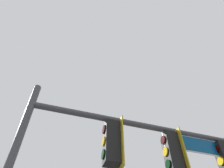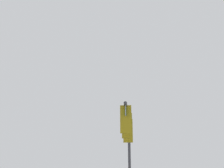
# 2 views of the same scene
# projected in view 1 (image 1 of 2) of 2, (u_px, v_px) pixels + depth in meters

# --- Properties ---
(signal_pole_near) EXTENTS (5.64, 1.54, 5.80)m
(signal_pole_near) POSITION_uv_depth(u_px,v_px,m) (145.00, 156.00, 5.06)
(signal_pole_near) COLOR #47474C
(signal_pole_near) RESTS_ON ground_plane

